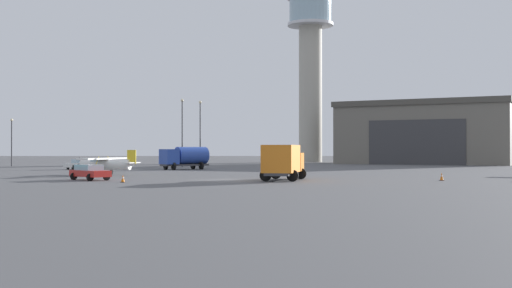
% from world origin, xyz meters
% --- Properties ---
extents(ground_plane, '(400.00, 400.00, 0.00)m').
position_xyz_m(ground_plane, '(0.00, 0.00, 0.00)').
color(ground_plane, '#545456').
extents(control_tower, '(9.56, 9.56, 38.54)m').
position_xyz_m(control_tower, '(14.58, 79.71, 21.54)').
color(control_tower, '#B2AD9E').
rests_on(control_tower, ground_plane).
extents(hangar, '(37.73, 33.82, 11.46)m').
position_xyz_m(hangar, '(35.74, 65.13, 5.74)').
color(hangar, '#6B665B').
rests_on(hangar, ground_plane).
extents(airplane_white, '(7.02, 8.97, 2.65)m').
position_xyz_m(airplane_white, '(-13.28, 11.78, 1.24)').
color(airplane_white, white).
rests_on(airplane_white, ground_plane).
extents(truck_fuel_tanker_blue, '(6.65, 5.56, 3.04)m').
position_xyz_m(truck_fuel_tanker_blue, '(-6.76, 30.32, 1.70)').
color(truck_fuel_tanker_blue, '#38383D').
rests_on(truck_fuel_tanker_blue, ground_plane).
extents(truck_box_orange, '(4.35, 7.41, 3.10)m').
position_xyz_m(truck_box_orange, '(4.85, -0.65, 1.71)').
color(truck_box_orange, '#38383D').
rests_on(truck_box_orange, ground_plane).
extents(car_red, '(4.28, 4.43, 1.37)m').
position_xyz_m(car_red, '(-12.22, 0.12, 0.74)').
color(car_red, red).
rests_on(car_red, ground_plane).
extents(car_white, '(4.50, 4.04, 1.37)m').
position_xyz_m(car_white, '(-20.75, 30.58, 0.74)').
color(car_white, white).
rests_on(car_white, ground_plane).
extents(light_post_west, '(0.44, 0.44, 10.24)m').
position_xyz_m(light_post_west, '(-5.78, 44.31, 5.98)').
color(light_post_west, '#38383D').
rests_on(light_post_west, ground_plane).
extents(light_post_north, '(0.44, 0.44, 10.34)m').
position_xyz_m(light_post_north, '(-8.31, 41.75, 6.03)').
color(light_post_north, '#38383D').
rests_on(light_post_north, ground_plane).
extents(light_post_centre, '(0.44, 0.44, 7.61)m').
position_xyz_m(light_post_centre, '(-36.10, 47.48, 4.60)').
color(light_post_centre, '#38383D').
rests_on(light_post_centre, ground_plane).
extents(traffic_cone_near_left, '(0.36, 0.36, 0.71)m').
position_xyz_m(traffic_cone_near_left, '(18.66, -1.06, 0.35)').
color(traffic_cone_near_left, black).
rests_on(traffic_cone_near_left, ground_plane).
extents(traffic_cone_near_right, '(0.36, 0.36, 0.65)m').
position_xyz_m(traffic_cone_near_right, '(-8.51, -3.92, 0.32)').
color(traffic_cone_near_right, black).
rests_on(traffic_cone_near_right, ground_plane).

